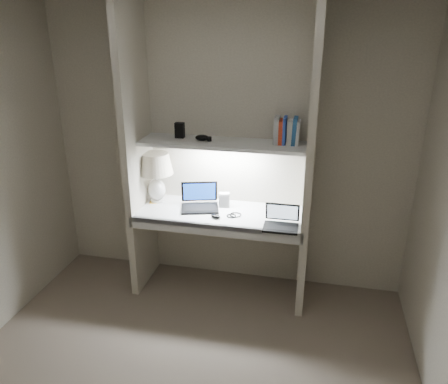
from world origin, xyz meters
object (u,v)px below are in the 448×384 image
(table_lamp, at_px, (156,169))
(laptop_main, at_px, (200,202))
(speaker, at_px, (224,200))
(laptop_netbook, at_px, (281,222))
(book_row, at_px, (287,131))

(table_lamp, bearing_deg, laptop_main, -6.46)
(speaker, bearing_deg, table_lamp, 166.13)
(speaker, bearing_deg, laptop_main, -178.65)
(table_lamp, height_order, speaker, table_lamp)
(laptop_netbook, xyz_separation_m, speaker, (-0.53, 0.30, 0.02))
(table_lamp, xyz_separation_m, laptop_netbook, (1.15, -0.28, -0.27))
(table_lamp, relative_size, book_row, 2.06)
(laptop_main, height_order, book_row, book_row)
(laptop_netbook, bearing_deg, book_row, 92.90)
(table_lamp, distance_m, speaker, 0.67)
(table_lamp, distance_m, book_row, 1.20)
(laptop_main, relative_size, book_row, 1.74)
(laptop_main, relative_size, laptop_netbook, 1.40)
(table_lamp, xyz_separation_m, speaker, (0.62, 0.02, -0.24))
(speaker, bearing_deg, laptop_netbook, -44.62)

